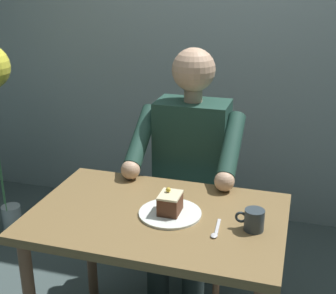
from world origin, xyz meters
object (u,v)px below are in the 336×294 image
object	(u,v)px
seated_person	(188,172)
coffee_cup	(254,219)
dining_table	(157,234)
cake_slice	(170,203)
dessert_spoon	(216,231)
chair	(195,188)

from	to	relation	value
seated_person	coffee_cup	bearing A→B (deg)	126.39
dining_table	cake_slice	bearing A→B (deg)	-171.41
dining_table	cake_slice	world-z (taller)	cake_slice
dining_table	dessert_spoon	world-z (taller)	dessert_spoon
dining_table	coffee_cup	bearing A→B (deg)	177.53
seated_person	cake_slice	bearing A→B (deg)	95.96
chair	coffee_cup	world-z (taller)	chair
coffee_cup	dining_table	bearing A→B (deg)	-2.47
dining_table	chair	distance (m)	0.68
seated_person	cake_slice	distance (m)	0.51
dining_table	chair	world-z (taller)	chair
seated_person	dessert_spoon	world-z (taller)	seated_person
seated_person	chair	bearing A→B (deg)	-90.00
dining_table	coffee_cup	distance (m)	0.41
dining_table	seated_person	size ratio (longest dim) A/B	0.79
coffee_cup	dessert_spoon	xyz separation A→B (m)	(0.13, 0.06, -0.04)
dining_table	seated_person	bearing A→B (deg)	-90.00
chair	seated_person	xyz separation A→B (m)	(0.00, 0.17, 0.17)
cake_slice	coffee_cup	xyz separation A→B (m)	(-0.33, 0.02, -0.01)
dining_table	seated_person	xyz separation A→B (m)	(0.00, -0.50, 0.06)
chair	dessert_spoon	bearing A→B (deg)	108.68
seated_person	cake_slice	size ratio (longest dim) A/B	12.44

